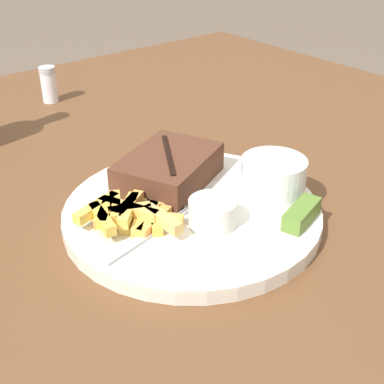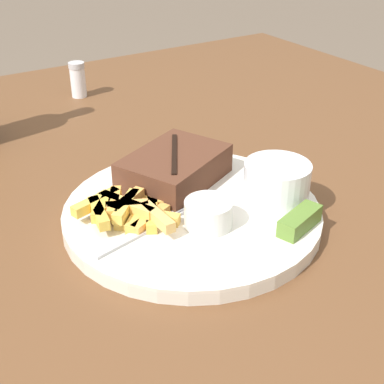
{
  "view_description": "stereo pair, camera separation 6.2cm",
  "coord_description": "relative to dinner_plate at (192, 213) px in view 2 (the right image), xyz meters",
  "views": [
    {
      "loc": [
        -0.34,
        -0.42,
        1.12
      ],
      "look_at": [
        0.0,
        0.0,
        0.81
      ],
      "focal_mm": 50.0,
      "sensor_mm": 36.0,
      "label": 1
    },
    {
      "loc": [
        -0.29,
        -0.45,
        1.12
      ],
      "look_at": [
        0.0,
        0.0,
        0.81
      ],
      "focal_mm": 50.0,
      "sensor_mm": 36.0,
      "label": 2
    }
  ],
  "objects": [
    {
      "name": "salt_shaker",
      "position": [
        0.05,
        0.48,
        0.02
      ],
      "size": [
        0.03,
        0.03,
        0.07
      ],
      "color": "white",
      "rests_on": "dining_table"
    },
    {
      "name": "dining_table",
      "position": [
        0.0,
        0.0,
        -0.08
      ],
      "size": [
        1.32,
        1.36,
        0.77
      ],
      "color": "brown",
      "rests_on": "ground_plane"
    },
    {
      "name": "fork_utensil",
      "position": [
        -0.08,
        -0.02,
        0.01
      ],
      "size": [
        0.13,
        0.04,
        0.0
      ],
      "rotation": [
        0.0,
        0.0,
        6.5
      ],
      "color": "#B7B7BC",
      "rests_on": "dinner_plate"
    },
    {
      "name": "pickle_spear",
      "position": [
        0.08,
        -0.1,
        0.02
      ],
      "size": [
        0.07,
        0.04,
        0.02
      ],
      "color": "#567A2D",
      "rests_on": "dinner_plate"
    },
    {
      "name": "dipping_sauce_cup",
      "position": [
        -0.01,
        -0.04,
        0.03
      ],
      "size": [
        0.05,
        0.05,
        0.03
      ],
      "color": "silver",
      "rests_on": "dinner_plate"
    },
    {
      "name": "fries_pile",
      "position": [
        -0.07,
        0.02,
        0.02
      ],
      "size": [
        0.12,
        0.11,
        0.02
      ],
      "color": "gold",
      "rests_on": "dinner_plate"
    },
    {
      "name": "dinner_plate",
      "position": [
        0.0,
        0.0,
        0.0
      ],
      "size": [
        0.3,
        0.3,
        0.02
      ],
      "color": "silver",
      "rests_on": "dining_table"
    },
    {
      "name": "steak_portion",
      "position": [
        0.02,
        0.07,
        0.03
      ],
      "size": [
        0.16,
        0.14,
        0.04
      ],
      "color": "#512D1E",
      "rests_on": "dinner_plate"
    },
    {
      "name": "coleslaw_cup",
      "position": [
        0.09,
        -0.04,
        0.04
      ],
      "size": [
        0.08,
        0.08,
        0.05
      ],
      "color": "white",
      "rests_on": "dinner_plate"
    }
  ]
}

